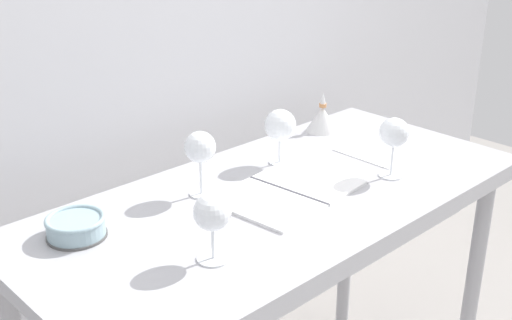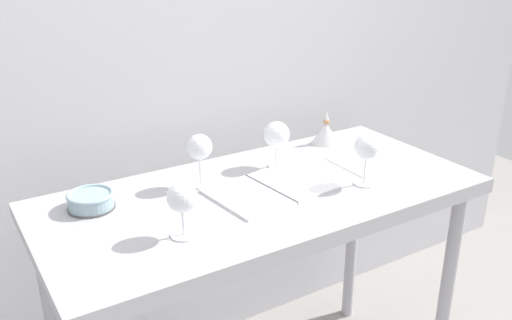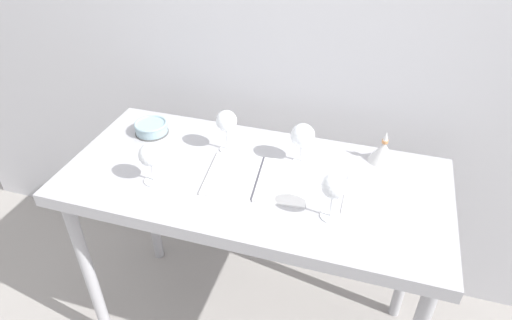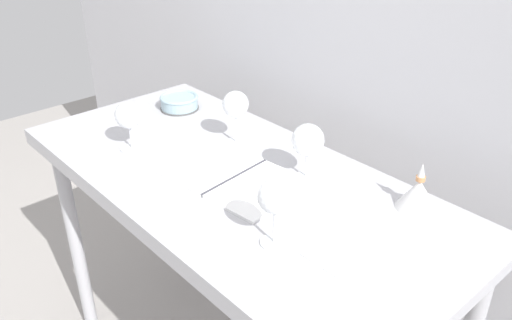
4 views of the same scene
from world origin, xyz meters
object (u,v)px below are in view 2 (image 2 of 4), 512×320
object	(u,v)px
wine_glass_far_left	(200,148)
tasting_sheet_upper	(362,164)
decanter_funnel	(326,133)
wine_glass_near_right	(367,149)
wine_glass_far_right	(277,136)
open_notebook	(270,189)
wine_glass_near_left	(182,199)
tasting_bowl	(91,200)

from	to	relation	value
wine_glass_far_left	tasting_sheet_upper	xyz separation A→B (m)	(0.56, -0.14, -0.13)
tasting_sheet_upper	decanter_funnel	bearing A→B (deg)	82.61
wine_glass_far_left	wine_glass_near_right	bearing A→B (deg)	-30.55
wine_glass_far_right	tasting_sheet_upper	size ratio (longest dim) A/B	0.73
wine_glass_near_right	wine_glass_far_left	bearing A→B (deg)	149.45
decanter_funnel	tasting_sheet_upper	bearing A→B (deg)	-96.99
open_notebook	decanter_funnel	bearing A→B (deg)	24.70
wine_glass_near_right	wine_glass_far_right	size ratio (longest dim) A/B	1.04
wine_glass_far_right	tasting_sheet_upper	xyz separation A→B (m)	(0.26, -0.15, -0.11)
open_notebook	decanter_funnel	distance (m)	0.49
wine_glass_near_right	open_notebook	bearing A→B (deg)	157.04
wine_glass_near_left	open_notebook	size ratio (longest dim) A/B	0.39
wine_glass_near_right	wine_glass_far_left	xyz separation A→B (m)	(-0.45, 0.27, 0.00)
tasting_bowl	wine_glass_far_left	bearing A→B (deg)	-3.96
decanter_funnel	wine_glass_far_right	bearing A→B (deg)	-161.85
tasting_sheet_upper	wine_glass_far_right	bearing A→B (deg)	150.03
wine_glass_far_right	tasting_sheet_upper	distance (m)	0.32
tasting_sheet_upper	wine_glass_far_left	bearing A→B (deg)	165.33
wine_glass_far_left	open_notebook	size ratio (longest dim) A/B	0.44
wine_glass_far_right	decanter_funnel	distance (m)	0.32
decanter_funnel	tasting_bowl	bearing A→B (deg)	-175.14
wine_glass_far_right	decanter_funnel	xyz separation A→B (m)	(0.29, 0.10, -0.07)
wine_glass_near_left	tasting_bowl	world-z (taller)	wine_glass_near_left
wine_glass_near_left	tasting_sheet_upper	world-z (taller)	wine_glass_near_left
wine_glass_near_left	wine_glass_far_left	distance (m)	0.32
wine_glass_far_right	open_notebook	size ratio (longest dim) A/B	0.41
wine_glass_far_left	wine_glass_far_right	bearing A→B (deg)	1.42
tasting_bowl	tasting_sheet_upper	bearing A→B (deg)	-10.40
wine_glass_near_left	wine_glass_far_left	size ratio (longest dim) A/B	0.89
wine_glass_far_left	tasting_bowl	xyz separation A→B (m)	(-0.35, 0.02, -0.10)
wine_glass_near_right	tasting_bowl	distance (m)	0.86
wine_glass_far_right	tasting_bowl	xyz separation A→B (m)	(-0.64, 0.02, -0.09)
tasting_bowl	decanter_funnel	bearing A→B (deg)	4.86
wine_glass_near_right	open_notebook	world-z (taller)	wine_glass_near_right
wine_glass_far_left	tasting_bowl	size ratio (longest dim) A/B	1.26
wine_glass_near_left	tasting_bowl	bearing A→B (deg)	119.25
wine_glass_far_left	open_notebook	distance (m)	0.26
open_notebook	decanter_funnel	size ratio (longest dim) A/B	3.03
wine_glass_near_left	open_notebook	distance (m)	0.39
wine_glass_near_right	wine_glass_far_left	world-z (taller)	wine_glass_far_left
tasting_sheet_upper	wine_glass_near_left	bearing A→B (deg)	-170.90
wine_glass_near_left	tasting_bowl	distance (m)	0.34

